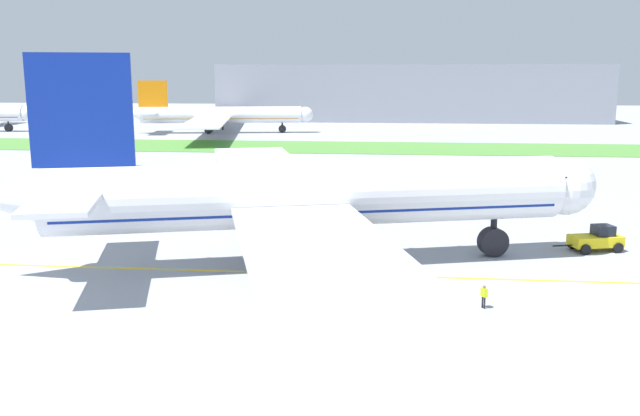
{
  "coord_description": "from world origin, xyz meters",
  "views": [
    {
      "loc": [
        2.81,
        -47.28,
        15.22
      ],
      "look_at": [
        -3.19,
        11.37,
        3.63
      ],
      "focal_mm": 38.5,
      "sensor_mm": 36.0,
      "label": 1
    }
  ],
  "objects_px": {
    "airliner_foreground": "(303,196)",
    "pushback_tug": "(597,239)",
    "ground_crew_marshaller_front": "(484,294)",
    "parked_airliner_far_right": "(218,115)",
    "ground_crew_wingwalker_port": "(416,269)",
    "service_truck_fuel_bowser": "(439,170)",
    "service_truck_baggage_loader": "(210,163)"
  },
  "relations": [
    {
      "from": "airliner_foreground",
      "to": "pushback_tug",
      "type": "xyz_separation_m",
      "value": [
        24.85,
        7.17,
        -4.64
      ]
    },
    {
      "from": "pushback_tug",
      "to": "ground_crew_marshaller_front",
      "type": "relative_size",
      "value": 3.92
    },
    {
      "from": "ground_crew_marshaller_front",
      "to": "parked_airliner_far_right",
      "type": "bearing_deg",
      "value": 111.19
    },
    {
      "from": "ground_crew_wingwalker_port",
      "to": "parked_airliner_far_right",
      "type": "height_order",
      "value": "parked_airliner_far_right"
    },
    {
      "from": "pushback_tug",
      "to": "service_truck_fuel_bowser",
      "type": "height_order",
      "value": "service_truck_fuel_bowser"
    },
    {
      "from": "airliner_foreground",
      "to": "parked_airliner_far_right",
      "type": "xyz_separation_m",
      "value": [
        -37.65,
        121.84,
        -1.1
      ]
    },
    {
      "from": "airliner_foreground",
      "to": "ground_crew_marshaller_front",
      "type": "height_order",
      "value": "airliner_foreground"
    },
    {
      "from": "ground_crew_wingwalker_port",
      "to": "parked_airliner_far_right",
      "type": "distance_m",
      "value": 133.79
    },
    {
      "from": "parked_airliner_far_right",
      "to": "service_truck_baggage_loader",
      "type": "bearing_deg",
      "value": -76.9
    },
    {
      "from": "service_truck_baggage_loader",
      "to": "parked_airliner_far_right",
      "type": "relative_size",
      "value": 0.06
    },
    {
      "from": "airliner_foreground",
      "to": "ground_crew_marshaller_front",
      "type": "distance_m",
      "value": 16.61
    },
    {
      "from": "ground_crew_marshaller_front",
      "to": "service_truck_baggage_loader",
      "type": "height_order",
      "value": "service_truck_baggage_loader"
    },
    {
      "from": "ground_crew_marshaller_front",
      "to": "service_truck_fuel_bowser",
      "type": "distance_m",
      "value": 55.93
    },
    {
      "from": "pushback_tug",
      "to": "ground_crew_marshaller_front",
      "type": "distance_m",
      "value": 20.06
    },
    {
      "from": "service_truck_fuel_bowser",
      "to": "parked_airliner_far_right",
      "type": "height_order",
      "value": "parked_airliner_far_right"
    },
    {
      "from": "airliner_foreground",
      "to": "ground_crew_marshaller_front",
      "type": "xyz_separation_m",
      "value": [
        13.09,
        -9.07,
        -4.7
      ]
    },
    {
      "from": "ground_crew_wingwalker_port",
      "to": "parked_airliner_far_right",
      "type": "relative_size",
      "value": 0.02
    },
    {
      "from": "pushback_tug",
      "to": "ground_crew_wingwalker_port",
      "type": "height_order",
      "value": "pushback_tug"
    },
    {
      "from": "airliner_foreground",
      "to": "service_truck_baggage_loader",
      "type": "relative_size",
      "value": 16.33
    },
    {
      "from": "airliner_foreground",
      "to": "ground_crew_wingwalker_port",
      "type": "xyz_separation_m",
      "value": [
        8.84,
        -3.55,
        -4.72
      ]
    },
    {
      "from": "airliner_foreground",
      "to": "parked_airliner_far_right",
      "type": "bearing_deg",
      "value": 107.17
    },
    {
      "from": "pushback_tug",
      "to": "parked_airliner_far_right",
      "type": "bearing_deg",
      "value": 118.59
    },
    {
      "from": "service_truck_fuel_bowser",
      "to": "ground_crew_wingwalker_port",
      "type": "bearing_deg",
      "value": -95.67
    },
    {
      "from": "ground_crew_wingwalker_port",
      "to": "service_truck_fuel_bowser",
      "type": "height_order",
      "value": "service_truck_fuel_bowser"
    },
    {
      "from": "pushback_tug",
      "to": "service_truck_baggage_loader",
      "type": "height_order",
      "value": "service_truck_baggage_loader"
    },
    {
      "from": "pushback_tug",
      "to": "airliner_foreground",
      "type": "bearing_deg",
      "value": -163.9
    },
    {
      "from": "pushback_tug",
      "to": "ground_crew_marshaller_front",
      "type": "xyz_separation_m",
      "value": [
        -11.76,
        -16.25,
        -0.07
      ]
    },
    {
      "from": "airliner_foreground",
      "to": "ground_crew_wingwalker_port",
      "type": "height_order",
      "value": "airliner_foreground"
    },
    {
      "from": "pushback_tug",
      "to": "ground_crew_wingwalker_port",
      "type": "distance_m",
      "value": 19.27
    },
    {
      "from": "pushback_tug",
      "to": "service_truck_baggage_loader",
      "type": "relative_size",
      "value": 1.3
    },
    {
      "from": "ground_crew_marshaller_front",
      "to": "service_truck_baggage_loader",
      "type": "bearing_deg",
      "value": 119.83
    },
    {
      "from": "service_truck_fuel_bowser",
      "to": "service_truck_baggage_loader",
      "type": "bearing_deg",
      "value": 174.11
    }
  ]
}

